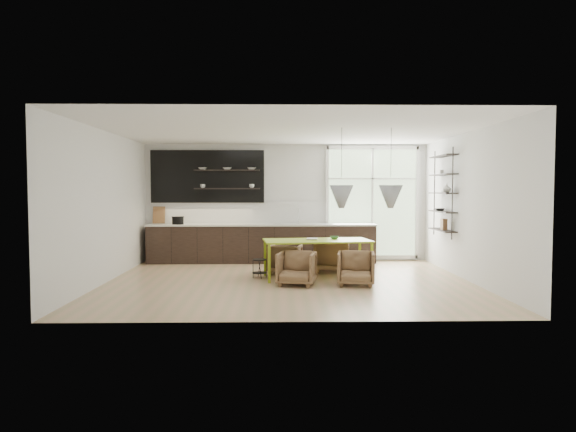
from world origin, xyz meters
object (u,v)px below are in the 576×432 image
(armchair_back_left, at_px, (285,259))
(armchair_back_right, at_px, (332,256))
(wire_stool, at_px, (260,266))
(armchair_front_left, at_px, (297,268))
(dining_table, at_px, (317,242))
(armchair_front_right, at_px, (356,268))

(armchair_back_left, bearing_deg, armchair_back_right, -157.94)
(wire_stool, bearing_deg, armchair_back_right, 27.00)
(armchair_front_left, relative_size, wire_stool, 1.81)
(armchair_back_right, bearing_deg, armchair_front_left, 71.27)
(dining_table, height_order, armchair_back_right, dining_table)
(armchair_back_right, height_order, armchair_front_right, armchair_back_right)
(armchair_back_left, relative_size, armchair_back_right, 0.90)
(armchair_front_left, height_order, wire_stool, armchair_front_left)
(armchair_back_right, xyz_separation_m, wire_stool, (-1.53, -0.78, -0.10))
(armchair_back_left, xyz_separation_m, wire_stool, (-0.52, -0.59, -0.06))
(armchair_front_right, distance_m, wire_stool, 1.99)
(armchair_back_left, height_order, wire_stool, armchair_back_left)
(armchair_front_right, bearing_deg, dining_table, 139.24)
(armchair_back_right, height_order, armchair_front_left, armchair_back_right)
(dining_table, height_order, armchair_back_left, dining_table)
(armchair_back_right, relative_size, armchair_front_right, 1.09)
(armchair_back_left, bearing_deg, dining_table, 147.24)
(armchair_front_left, bearing_deg, armchair_front_right, 10.94)
(armchair_front_left, distance_m, wire_stool, 1.06)
(armchair_back_left, height_order, armchair_front_right, armchair_front_right)
(dining_table, xyz_separation_m, wire_stool, (-1.15, 0.02, -0.47))
(armchair_back_left, xyz_separation_m, armchair_front_right, (1.30, -1.40, 0.01))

